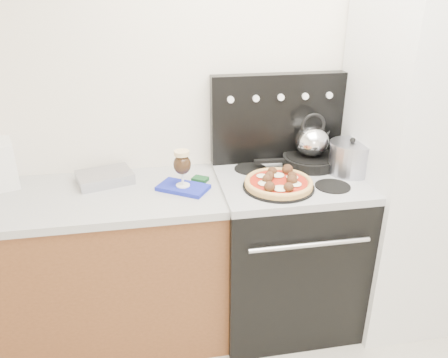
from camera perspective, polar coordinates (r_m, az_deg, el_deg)
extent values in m
cube|color=white|center=(2.53, 4.94, 9.93)|extent=(3.50, 0.01, 2.50)
cube|color=brown|center=(2.54, -17.31, -11.57)|extent=(1.45, 0.60, 0.86)
cube|color=#B4B4B4|center=(2.32, -18.66, -2.43)|extent=(1.48, 0.63, 0.04)
cube|color=black|center=(2.59, 7.92, -9.57)|extent=(0.76, 0.65, 0.88)
cube|color=#ADADB2|center=(2.37, 8.55, -0.25)|extent=(0.76, 0.65, 0.04)
cube|color=black|center=(2.52, 6.97, 7.91)|extent=(0.76, 0.08, 0.50)
cube|color=silver|center=(2.63, 23.44, 1.66)|extent=(0.64, 0.68, 1.90)
cube|color=silver|center=(2.40, -15.32, 0.21)|extent=(0.32, 0.27, 0.06)
cube|color=#1B26AD|center=(2.25, -5.36, -1.13)|extent=(0.29, 0.26, 0.02)
cylinder|color=black|center=(2.23, 7.12, -1.01)|extent=(0.43, 0.43, 0.01)
cylinder|color=black|center=(2.53, 11.19, 2.37)|extent=(0.33, 0.33, 0.06)
cylinder|color=#A6A8B8|center=(2.46, 16.18, 2.57)|extent=(0.28, 0.28, 0.17)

